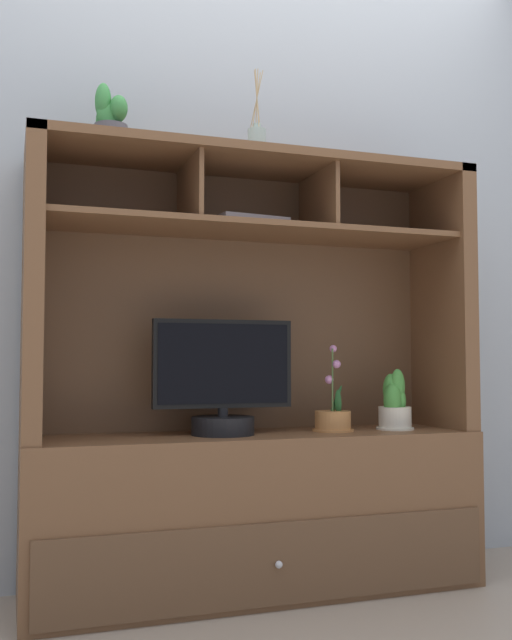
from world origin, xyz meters
TOP-DOWN VIEW (x-y plane):
  - floor_plane at (0.00, 0.00)m, footprint 6.00×6.00m
  - back_wall at (0.00, 0.24)m, footprint 6.00×0.02m
  - media_console at (0.00, 0.01)m, footprint 1.58×0.45m
  - tv_monitor at (-0.12, -0.01)m, footprint 0.49×0.22m
  - potted_orchid at (0.29, -0.01)m, footprint 0.15×0.15m
  - potted_fern at (0.53, -0.03)m, footprint 0.14×0.14m
  - magazine_stack_left at (-0.03, 0.00)m, footprint 0.39×0.24m
  - diffuser_bottle at (0.00, -0.01)m, footprint 0.07×0.07m
  - potted_succulent at (-0.51, 0.01)m, footprint 0.13×0.13m

SIDE VIEW (x-z plane):
  - floor_plane at x=0.00m, z-range -0.02..0.00m
  - media_console at x=0.00m, z-range -0.29..1.23m
  - potted_orchid at x=0.29m, z-range 0.43..0.75m
  - potted_fern at x=0.53m, z-range 0.53..0.75m
  - tv_monitor at x=-0.12m, z-range 0.51..0.91m
  - magazine_stack_left at x=-0.03m, z-range 1.27..1.30m
  - back_wall at x=0.00m, z-range 0.00..2.80m
  - diffuser_bottle at x=0.00m, z-range 1.42..1.74m
  - potted_succulent at x=-0.51m, z-range 1.51..1.72m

